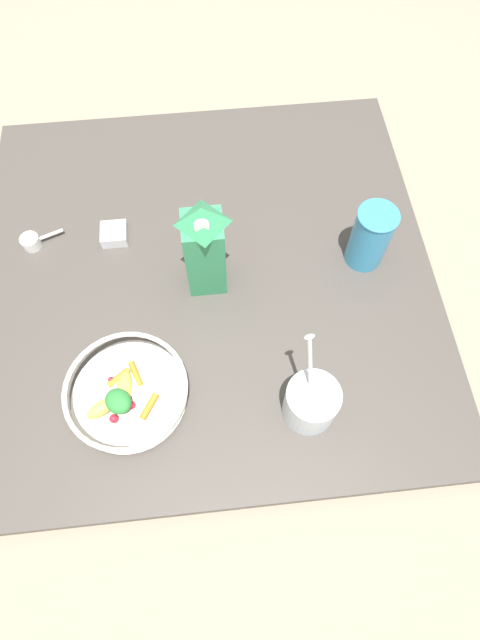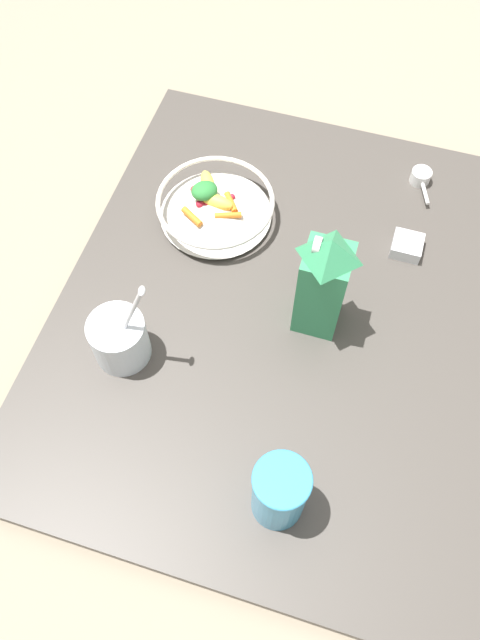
# 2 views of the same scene
# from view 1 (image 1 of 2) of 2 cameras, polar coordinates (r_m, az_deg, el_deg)

# --- Properties ---
(ground_plane) EXTENTS (6.00, 6.00, 0.00)m
(ground_plane) POSITION_cam_1_polar(r_m,az_deg,el_deg) (1.18, -3.67, 4.68)
(ground_plane) COLOR gray
(countertop) EXTENTS (1.03, 1.03, 0.04)m
(countertop) POSITION_cam_1_polar(r_m,az_deg,el_deg) (1.16, -3.72, 5.14)
(countertop) COLOR #47423D
(countertop) RESTS_ON ground_plane
(fruit_bowl) EXTENTS (0.24, 0.24, 0.08)m
(fruit_bowl) POSITION_cam_1_polar(r_m,az_deg,el_deg) (1.01, -12.85, -8.06)
(fruit_bowl) COLOR silver
(fruit_bowl) RESTS_ON countertop
(milk_carton) EXTENTS (0.08, 0.08, 0.25)m
(milk_carton) POSITION_cam_1_polar(r_m,az_deg,el_deg) (1.03, -3.96, 8.28)
(milk_carton) COLOR #338C59
(milk_carton) RESTS_ON countertop
(yogurt_tub) EXTENTS (0.10, 0.12, 0.23)m
(yogurt_tub) POSITION_cam_1_polar(r_m,az_deg,el_deg) (0.97, 8.14, -9.23)
(yogurt_tub) COLOR silver
(yogurt_tub) RESTS_ON countertop
(drinking_cup) EXTENTS (0.09, 0.09, 0.16)m
(drinking_cup) POSITION_cam_1_polar(r_m,az_deg,el_deg) (1.13, 14.72, 9.11)
(drinking_cup) COLOR #3893C6
(drinking_cup) RESTS_ON countertop
(spice_jar) EXTENTS (0.06, 0.06, 0.03)m
(spice_jar) POSITION_cam_1_polar(r_m,az_deg,el_deg) (1.22, -14.16, 9.47)
(spice_jar) COLOR silver
(spice_jar) RESTS_ON countertop
(measuring_scoop) EXTENTS (0.09, 0.05, 0.03)m
(measuring_scoop) POSITION_cam_1_polar(r_m,az_deg,el_deg) (1.27, -22.66, 8.28)
(measuring_scoop) COLOR white
(measuring_scoop) RESTS_ON countertop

